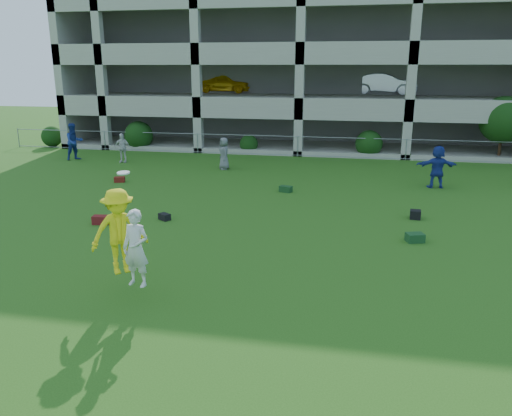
% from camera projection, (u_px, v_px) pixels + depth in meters
% --- Properties ---
extents(ground, '(100.00, 100.00, 0.00)m').
position_uv_depth(ground, '(196.00, 305.00, 10.84)').
color(ground, '#235114').
rests_on(ground, ground).
extents(bystander_a, '(1.20, 1.24, 2.01)m').
position_uv_depth(bystander_a, '(74.00, 142.00, 27.51)').
color(bystander_a, navy).
rests_on(bystander_a, ground).
extents(bystander_b, '(0.95, 0.47, 1.57)m').
position_uv_depth(bystander_b, '(122.00, 148.00, 26.80)').
color(bystander_b, silver).
rests_on(bystander_b, ground).
extents(bystander_c, '(0.83, 0.93, 1.61)m').
position_uv_depth(bystander_c, '(224.00, 153.00, 24.98)').
color(bystander_c, slate).
rests_on(bystander_c, ground).
extents(bystander_d, '(1.74, 0.76, 1.81)m').
position_uv_depth(bystander_d, '(437.00, 167.00, 21.14)').
color(bystander_d, navy).
rests_on(bystander_d, ground).
extents(bag_red_a, '(0.58, 0.36, 0.28)m').
position_uv_depth(bag_red_a, '(101.00, 220.00, 16.39)').
color(bag_red_a, '#530E17').
rests_on(bag_red_a, ground).
extents(bag_black_b, '(0.47, 0.43, 0.22)m').
position_uv_depth(bag_black_b, '(164.00, 217.00, 16.83)').
color(bag_black_b, black).
rests_on(bag_black_b, ground).
extents(bag_green_c, '(0.58, 0.49, 0.26)m').
position_uv_depth(bag_green_c, '(415.00, 238.00, 14.72)').
color(bag_green_c, '#143820').
rests_on(bag_green_c, ground).
extents(crate_d, '(0.38, 0.38, 0.30)m').
position_uv_depth(crate_d, '(415.00, 214.00, 16.95)').
color(crate_d, black).
rests_on(crate_d, ground).
extents(bag_red_f, '(0.51, 0.39, 0.24)m').
position_uv_depth(bag_red_f, '(120.00, 179.00, 22.35)').
color(bag_red_f, '#50120D').
rests_on(bag_red_f, ground).
extents(bag_green_g, '(0.57, 0.44, 0.25)m').
position_uv_depth(bag_green_g, '(286.00, 189.00, 20.59)').
color(bag_green_g, '#143714').
rests_on(bag_green_g, ground).
extents(frisbee_contest, '(1.74, 1.56, 2.42)m').
position_uv_depth(frisbee_contest, '(122.00, 234.00, 11.09)').
color(frisbee_contest, yellow).
rests_on(frisbee_contest, ground).
extents(parking_garage, '(30.00, 14.00, 12.00)m').
position_uv_depth(parking_garage, '(314.00, 52.00, 35.33)').
color(parking_garage, '#9E998C').
rests_on(parking_garage, ground).
extents(fence, '(36.06, 0.06, 1.20)m').
position_uv_depth(fence, '(298.00, 146.00, 28.60)').
color(fence, gray).
rests_on(fence, ground).
extents(shrub_row, '(34.38, 2.52, 3.50)m').
position_uv_depth(shrub_row, '(380.00, 131.00, 28.15)').
color(shrub_row, '#163D11').
rests_on(shrub_row, ground).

